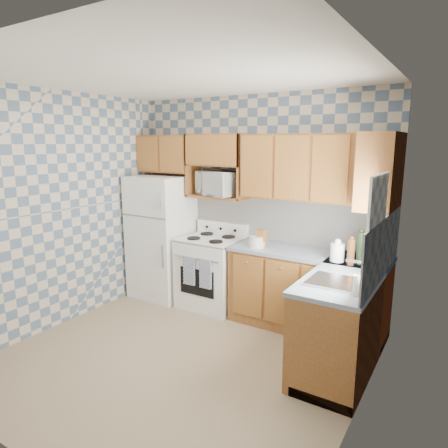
{
  "coord_description": "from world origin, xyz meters",
  "views": [
    {
      "loc": [
        2.3,
        -2.87,
        2.12
      ],
      "look_at": [
        0.05,
        0.75,
        1.25
      ],
      "focal_mm": 32.0,
      "sensor_mm": 36.0,
      "label": 1
    }
  ],
  "objects": [
    {
      "name": "backguard",
      "position": [
        -0.47,
        1.55,
        1.0
      ],
      "size": [
        0.76,
        0.08,
        0.17
      ],
      "primitive_type": "cube",
      "color": "white",
      "rests_on": "cooktop"
    },
    {
      "name": "upper_cabinets_back",
      "position": [
        0.82,
        1.44,
        1.85
      ],
      "size": [
        1.75,
        0.33,
        0.74
      ],
      "primitive_type": "cube",
      "color": "brown",
      "rests_on": "back_wall"
    },
    {
      "name": "cooktop",
      "position": [
        -0.47,
        1.28,
        0.91
      ],
      "size": [
        0.76,
        0.65,
        0.02
      ],
      "primitive_type": "cube",
      "color": "silver",
      "rests_on": "stove_body"
    },
    {
      "name": "floor",
      "position": [
        0.0,
        0.0,
        0.0
      ],
      "size": [
        3.4,
        3.4,
        0.0
      ],
      "primitive_type": "plane",
      "color": "#887255",
      "rests_on": "ground"
    },
    {
      "name": "electric_kettle",
      "position": [
        1.2,
        1.11,
        1.01
      ],
      "size": [
        0.14,
        0.14,
        0.18
      ],
      "primitive_type": "cylinder",
      "color": "white",
      "rests_on": "countertop_back"
    },
    {
      "name": "food_containers",
      "position": [
        0.24,
        1.17,
        0.98
      ],
      "size": [
        0.19,
        0.19,
        0.13
      ],
      "primitive_type": null,
      "color": "beige",
      "rests_on": "countertop_back"
    },
    {
      "name": "bottle_1",
      "position": [
        1.52,
        1.07,
        1.07
      ],
      "size": [
        0.07,
        0.07,
        0.31
      ],
      "primitive_type": "cylinder",
      "color": "black",
      "rests_on": "countertop_back"
    },
    {
      "name": "countertop_right",
      "position": [
        1.4,
        0.8,
        0.9
      ],
      "size": [
        0.63,
        1.6,
        0.04
      ],
      "primitive_type": "cube",
      "color": "slate",
      "rests_on": "base_cabinets_right"
    },
    {
      "name": "back_wall",
      "position": [
        0.0,
        1.6,
        1.35
      ],
      "size": [
        3.4,
        0.02,
        2.7
      ],
      "primitive_type": "cube",
      "color": "slate",
      "rests_on": "ground"
    },
    {
      "name": "backsplash_back",
      "position": [
        0.4,
        1.59,
        1.2
      ],
      "size": [
        2.6,
        0.02,
        0.56
      ],
      "primitive_type": "cube",
      "color": "white",
      "rests_on": "back_wall"
    },
    {
      "name": "soap_bottle",
      "position": [
        1.61,
        0.25,
        1.01
      ],
      "size": [
        0.06,
        0.06,
        0.17
      ],
      "primitive_type": "cylinder",
      "color": "beige",
      "rests_on": "countertop_right"
    },
    {
      "name": "microwave_shelf",
      "position": [
        -0.47,
        1.44,
        1.44
      ],
      "size": [
        0.8,
        0.33,
        0.03
      ],
      "primitive_type": "cube",
      "color": "brown",
      "rests_on": "back_wall"
    },
    {
      "name": "bottle_0",
      "position": [
        1.42,
        1.13,
        1.09
      ],
      "size": [
        0.07,
        0.07,
        0.33
      ],
      "primitive_type": "cylinder",
      "color": "black",
      "rests_on": "countertop_back"
    },
    {
      "name": "knife_block",
      "position": [
        0.28,
        1.21,
        1.02
      ],
      "size": [
        0.1,
        0.1,
        0.21
      ],
      "primitive_type": "cube",
      "rotation": [
        0.0,
        0.0,
        0.02
      ],
      "color": "brown",
      "rests_on": "countertop_back"
    },
    {
      "name": "stove_body",
      "position": [
        -0.47,
        1.28,
        0.45
      ],
      "size": [
        0.76,
        0.65,
        0.9
      ],
      "primitive_type": "cube",
      "color": "white",
      "rests_on": "floor"
    },
    {
      "name": "backsplash_right",
      "position": [
        1.69,
        0.8,
        1.2
      ],
      "size": [
        0.02,
        1.6,
        0.56
      ],
      "primitive_type": "cube",
      "color": "white",
      "rests_on": "right_wall"
    },
    {
      "name": "base_cabinets_back",
      "position": [
        0.82,
        1.3,
        0.44
      ],
      "size": [
        1.75,
        0.6,
        0.88
      ],
      "primitive_type": "cube",
      "color": "brown",
      "rests_on": "floor"
    },
    {
      "name": "microwave",
      "position": [
        -0.45,
        1.44,
        1.61
      ],
      "size": [
        0.65,
        0.52,
        0.31
      ],
      "primitive_type": "imported",
      "rotation": [
        0.0,
        0.0,
        -0.27
      ],
      "color": "white",
      "rests_on": "microwave_shelf"
    },
    {
      "name": "upper_cabinets_fridge",
      "position": [
        -1.29,
        1.44,
        1.97
      ],
      "size": [
        0.82,
        0.33,
        0.5
      ],
      "primitive_type": "cube",
      "color": "brown",
      "rests_on": "back_wall"
    },
    {
      "name": "window",
      "position": [
        1.69,
        0.45,
        1.45
      ],
      "size": [
        0.02,
        0.66,
        0.86
      ],
      "primitive_type": "cube",
      "color": "silver",
      "rests_on": "right_wall"
    },
    {
      "name": "dish_towel_left",
      "position": [
        -0.57,
        0.93,
        0.55
      ],
      "size": [
        0.17,
        0.02,
        0.35
      ],
      "primitive_type": "cube",
      "color": "navy",
      "rests_on": "stove_body"
    },
    {
      "name": "refrigerator",
      "position": [
        -1.27,
        1.25,
        0.84
      ],
      "size": [
        0.75,
        0.7,
        1.68
      ],
      "primitive_type": "cube",
      "color": "white",
      "rests_on": "floor"
    },
    {
      "name": "dish_towel_right",
      "position": [
        -0.33,
        0.93,
        0.55
      ],
      "size": [
        0.17,
        0.02,
        0.35
      ],
      "primitive_type": "cube",
      "color": "navy",
      "rests_on": "stove_body"
    },
    {
      "name": "sink",
      "position": [
        1.4,
        0.45,
        0.93
      ],
      "size": [
        0.48,
        0.4,
        0.03
      ],
      "primitive_type": "cube",
      "color": "#B7B7BC",
      "rests_on": "countertop_right"
    },
    {
      "name": "base_cabinets_right",
      "position": [
        1.4,
        0.8,
        0.44
      ],
      "size": [
        0.6,
        1.6,
        0.88
      ],
      "primitive_type": "cube",
      "color": "brown",
      "rests_on": "floor"
    },
    {
      "name": "right_wall",
      "position": [
        1.7,
        0.0,
        1.35
      ],
      "size": [
        0.02,
        3.2,
        2.7
      ],
      "primitive_type": "cube",
      "color": "slate",
      "rests_on": "ground"
    },
    {
      "name": "bottle_2",
      "position": [
        1.57,
        1.17,
        1.06
      ],
      "size": [
        0.07,
        0.07,
        0.29
      ],
      "primitive_type": "cylinder",
      "color": "#562D14",
      "rests_on": "countertop_back"
    },
    {
      "name": "countertop_back",
      "position": [
        0.82,
        1.3,
        0.9
      ],
      "size": [
        1.77,
        0.63,
        0.04
      ],
      "primitive_type": "cube",
      "color": "slate",
      "rests_on": "base_cabinets_back"
    },
    {
      "name": "bottle_3",
      "position": [
        1.35,
        1.05,
        1.05
      ],
      "size": [
        0.07,
        0.07,
        0.27
      ],
      "primitive_type": "cylinder",
      "color": "#562D14",
      "rests_on": "countertop_back"
    },
    {
      "name": "upper_cabinets_right",
      "position": [
        1.53,
        1.25,
        1.85
      ],
      "size": [
        0.33,
        0.7,
        0.74
      ],
      "primitive_type": "cube",
      "color": "brown",
      "rests_on": "right_wall"
    }
  ]
}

